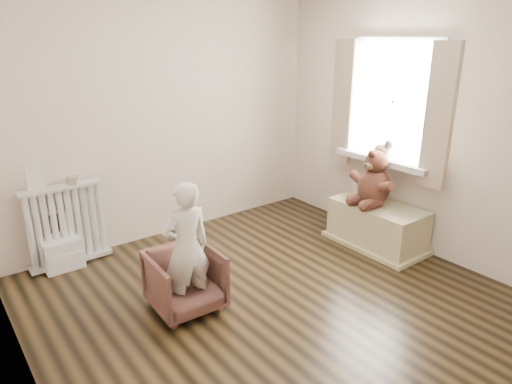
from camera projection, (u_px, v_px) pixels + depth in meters
floor at (274, 301)px, 3.77m from camera, size 3.60×3.60×0.01m
back_wall at (165, 115)px, 4.70m from camera, size 3.60×0.02×2.60m
left_wall at (4, 199)px, 2.32m from camera, size 0.02×3.60×2.60m
right_wall at (421, 121)px, 4.37m from camera, size 0.02×3.60×2.60m
window at (394, 102)px, 4.52m from camera, size 0.03×0.90×1.10m
window_sill at (383, 160)px, 4.66m from camera, size 0.22×1.10×0.06m
curtain_left at (439, 117)px, 4.05m from camera, size 0.06×0.26×1.30m
curtain_right at (343, 102)px, 4.91m from camera, size 0.06×0.26×1.30m
radiator at (67, 226)px, 4.26m from camera, size 0.75×0.14×0.79m
paper_doll at (35, 176)px, 3.97m from camera, size 0.16×0.01×0.26m
tin_a at (73, 180)px, 4.18m from camera, size 0.11×0.11×0.07m
toy_vanity at (60, 241)px, 4.23m from camera, size 0.34×0.24×0.54m
armchair at (185, 281)px, 3.60m from camera, size 0.55×0.56×0.49m
child at (186, 248)px, 3.47m from camera, size 0.40×0.27×1.06m
toy_bench at (377, 227)px, 4.71m from camera, size 0.50×0.94×0.44m
teddy_bear at (375, 183)px, 4.59m from camera, size 0.48×0.38×0.57m
plush_cat at (383, 147)px, 4.62m from camera, size 0.18×0.25×0.19m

